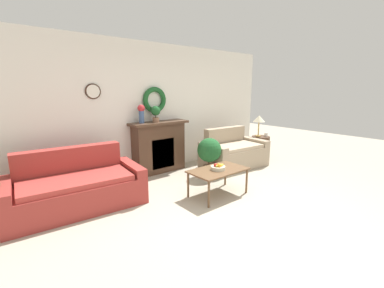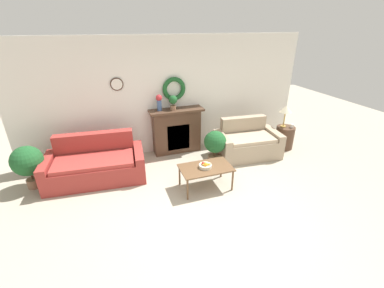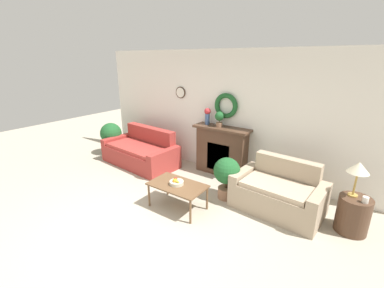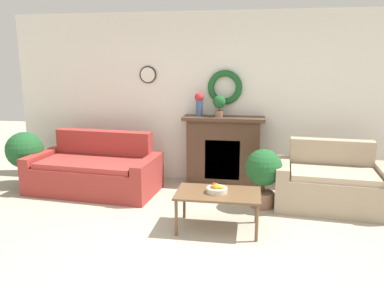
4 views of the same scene
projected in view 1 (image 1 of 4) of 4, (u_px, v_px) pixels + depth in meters
The scene contains 13 objects.
ground_plane at pixel (254, 219), 3.57m from camera, with size 16.00×16.00×0.00m, color #ADA38E.
wall_back at pixel (148, 109), 5.40m from camera, with size 6.80×0.17×2.70m.
fireplace at pixel (159, 147), 5.49m from camera, with size 1.27×0.41×1.09m.
couch_left at pixel (76, 188), 3.89m from camera, with size 1.98×1.10×0.87m.
loveseat_right at pixel (233, 153), 5.92m from camera, with size 1.52×0.97×0.87m.
coffee_table at pixel (218, 172), 4.29m from camera, with size 0.97×0.58×0.45m.
fruit_bowl at pixel (218, 167), 4.25m from camera, with size 0.24×0.24×0.12m.
side_table_by_loveseat at pixel (260, 147), 6.65m from camera, with size 0.45×0.45×0.57m.
table_lamp at pixel (259, 119), 6.49m from camera, with size 0.30×0.30×0.54m.
mug at pixel (266, 135), 6.58m from camera, with size 0.08×0.08×0.09m.
vase_on_mantel_left at pixel (141, 112), 5.09m from camera, with size 0.14×0.14×0.37m.
potted_plant_on_mantel at pixel (156, 112), 5.27m from camera, with size 0.20×0.20×0.33m.
potted_plant_floor_by_loveseat at pixel (209, 153), 5.19m from camera, with size 0.49×0.49×0.80m.
Camera 1 is at (-2.75, -1.97, 1.78)m, focal length 24.00 mm.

